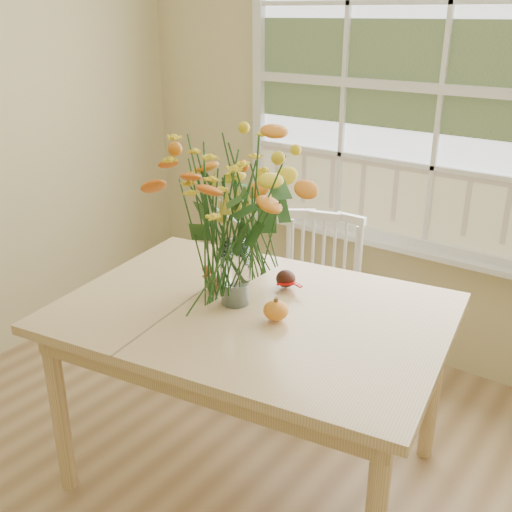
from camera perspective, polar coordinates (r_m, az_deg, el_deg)
The scene contains 8 objects.
wall_back at distance 3.29m, azimuth 17.10°, elevation 11.55°, with size 4.00×0.02×2.70m, color beige.
window at distance 3.23m, azimuth 17.23°, elevation 14.62°, with size 2.42×0.12×1.74m.
dining_table at distance 2.44m, azimuth -0.28°, elevation -6.94°, with size 1.67×1.32×0.81m.
windsor_chair at distance 3.21m, azimuth 5.90°, elevation -3.53°, with size 0.53×0.52×0.92m.
flower_vase at distance 2.30m, azimuth -2.10°, elevation 4.35°, with size 0.55×0.55×0.65m.
pumpkin at distance 2.29m, azimuth 1.90°, elevation -5.29°, with size 0.10×0.10×0.08m, color orange.
turkey_figurine at distance 2.52m, azimuth -4.07°, elevation -2.63°, with size 0.09×0.07×0.11m.
dark_gourd at distance 2.56m, azimuth 2.84°, elevation -2.25°, with size 0.12×0.08×0.08m.
Camera 1 is at (1.09, -0.80, 1.91)m, focal length 42.00 mm.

